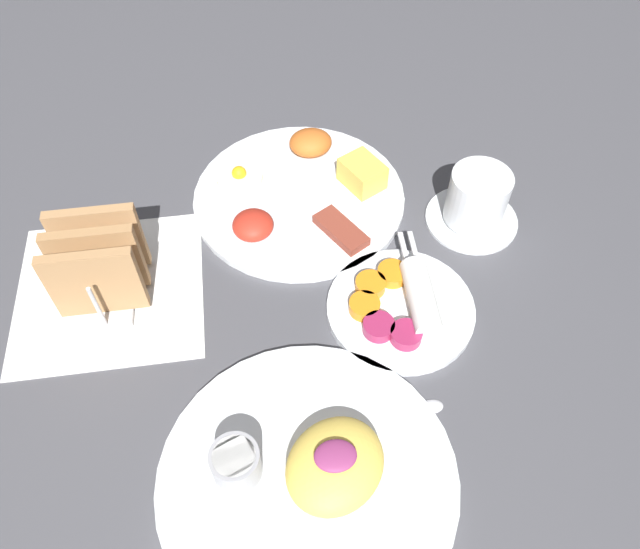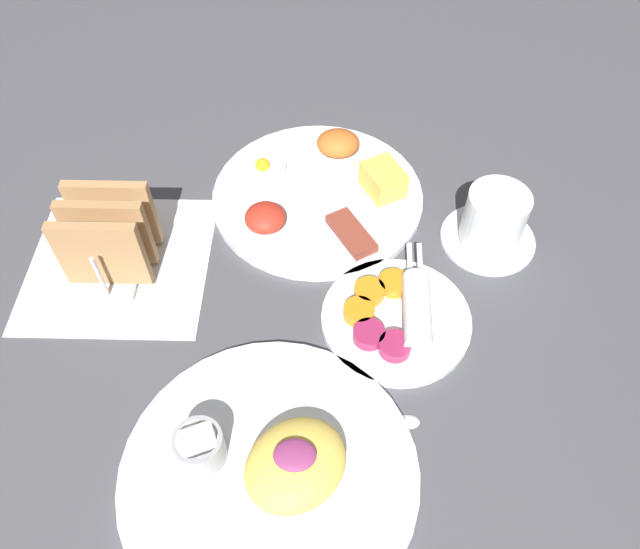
% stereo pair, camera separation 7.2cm
% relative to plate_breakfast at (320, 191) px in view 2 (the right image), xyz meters
% --- Properties ---
extents(ground_plane, '(3.00, 3.00, 0.00)m').
position_rel_plate_breakfast_xyz_m(ground_plane, '(-0.09, -0.19, -0.01)').
color(ground_plane, '#47474C').
extents(napkin_flat, '(0.22, 0.22, 0.00)m').
position_rel_plate_breakfast_xyz_m(napkin_flat, '(-0.25, -0.12, -0.01)').
color(napkin_flat, white).
rests_on(napkin_flat, ground_plane).
extents(plate_breakfast, '(0.28, 0.28, 0.05)m').
position_rel_plate_breakfast_xyz_m(plate_breakfast, '(0.00, 0.00, 0.00)').
color(plate_breakfast, white).
rests_on(plate_breakfast, ground_plane).
extents(plate_condiments, '(0.17, 0.18, 0.04)m').
position_rel_plate_breakfast_xyz_m(plate_condiments, '(0.09, -0.20, 0.00)').
color(plate_condiments, white).
rests_on(plate_condiments, ground_plane).
extents(plate_foreground, '(0.29, 0.29, 0.06)m').
position_rel_plate_breakfast_xyz_m(plate_foreground, '(-0.04, -0.38, 0.00)').
color(plate_foreground, white).
rests_on(plate_foreground, ground_plane).
extents(toast_rack, '(0.10, 0.12, 0.10)m').
position_rel_plate_breakfast_xyz_m(toast_rack, '(-0.25, -0.12, 0.04)').
color(toast_rack, '#B7B7BC').
rests_on(toast_rack, ground_plane).
extents(coffee_cup, '(0.12, 0.12, 0.08)m').
position_rel_plate_breakfast_xyz_m(coffee_cup, '(0.22, -0.07, 0.03)').
color(coffee_cup, white).
rests_on(coffee_cup, ground_plane).
extents(teaspoon, '(0.13, 0.05, 0.01)m').
position_rel_plate_breakfast_xyz_m(teaspoon, '(0.07, -0.31, -0.01)').
color(teaspoon, silver).
rests_on(teaspoon, ground_plane).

